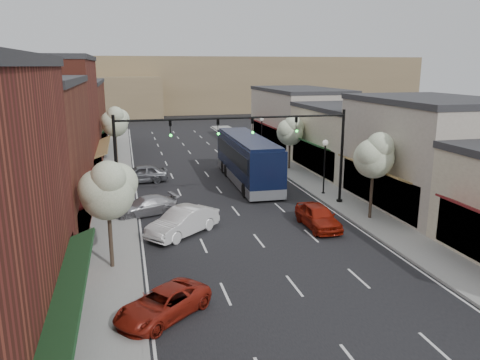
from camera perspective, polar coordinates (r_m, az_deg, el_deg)
ground at (r=26.02m, az=3.55°, el=-8.94°), size 160.00×160.00×0.00m
sidewalk_left at (r=42.58m, az=-14.95°, el=-0.26°), size 2.80×73.00×0.15m
sidewalk_right at (r=45.36m, az=6.75°, el=0.96°), size 2.80×73.00×0.15m
curb_left at (r=42.56m, az=-13.07°, el=-0.15°), size 0.25×73.00×0.17m
curb_right at (r=44.89m, az=5.08°, el=0.87°), size 0.25×73.00×0.17m
bldg_left_midnear at (r=30.19m, az=-26.92°, el=2.00°), size 10.14×14.10×9.40m
bldg_left_midfar at (r=43.70m, az=-23.07°, el=6.57°), size 10.14×14.10×10.90m
bldg_left_far at (r=59.59m, az=-20.62°, el=7.21°), size 10.14×18.10×8.40m
bldg_right_midnear at (r=36.22m, az=21.88°, el=3.02°), size 9.14×12.10×7.90m
bldg_right_midfar at (r=46.46m, az=13.23°, el=4.87°), size 9.14×12.10×6.40m
bldg_right_far at (r=59.10m, az=7.12°, el=7.44°), size 9.14×16.10×7.40m
hill_far at (r=113.19m, az=-10.33°, el=11.46°), size 120.00×30.00×12.00m
hill_near at (r=102.61m, az=-24.07°, el=9.18°), size 50.00×20.00×8.00m
signal_mast_right at (r=33.90m, az=8.75°, el=4.41°), size 8.22×0.46×7.00m
signal_mast_left at (r=31.40m, az=-10.62°, el=3.60°), size 8.22×0.46×7.00m
tree_right_near at (r=31.54m, az=16.14°, el=3.02°), size 2.85×2.65×5.95m
tree_right_far at (r=45.98m, az=6.19°, el=6.11°), size 2.85×2.65×5.43m
tree_left_near at (r=23.57m, az=-15.78°, el=-1.03°), size 2.85×2.65×5.69m
tree_left_far at (r=49.14m, az=-14.99°, el=6.93°), size 2.85×2.65×6.13m
lamp_post_near at (r=37.29m, az=10.30°, el=2.66°), size 0.44×0.44×4.44m
lamp_post_far at (r=53.53m, az=2.67°, el=6.18°), size 0.44×0.44×4.44m
coach_bus at (r=40.89m, az=0.91°, el=2.56°), size 3.16×13.37×4.07m
red_hatchback at (r=30.11m, az=9.49°, el=-4.37°), size 1.83×4.48×1.52m
parked_car_a at (r=19.91m, az=-9.40°, el=-14.70°), size 4.55×4.23×1.19m
parked_car_b at (r=28.68m, az=-6.98°, el=-5.07°), size 4.96×4.56×1.65m
parked_car_c at (r=32.88m, az=-11.39°, el=-3.12°), size 4.77×2.98×1.29m
parked_car_d at (r=41.99m, az=-12.02°, el=0.73°), size 4.82×2.32×1.59m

